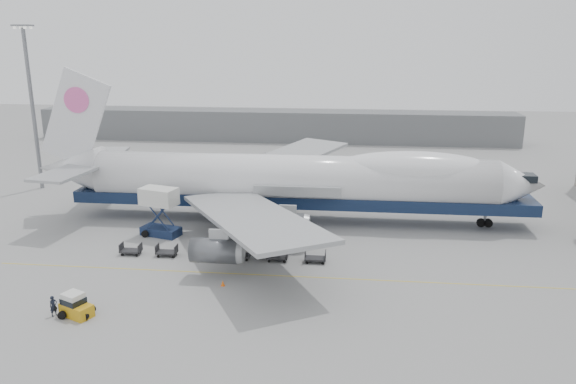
# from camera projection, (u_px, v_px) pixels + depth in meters

# --- Properties ---
(ground) EXTENTS (260.00, 260.00, 0.00)m
(ground) POSITION_uv_depth(u_px,v_px,m) (282.00, 254.00, 63.68)
(ground) COLOR gray
(ground) RESTS_ON ground
(apron_line) EXTENTS (60.00, 0.15, 0.01)m
(apron_line) POSITION_uv_depth(u_px,v_px,m) (275.00, 275.00, 57.94)
(apron_line) COLOR gold
(apron_line) RESTS_ON ground
(hangar) EXTENTS (110.00, 8.00, 7.00)m
(hangar) POSITION_uv_depth(u_px,v_px,m) (275.00, 125.00, 130.75)
(hangar) COLOR slate
(hangar) RESTS_ON ground
(floodlight_mast) EXTENTS (2.40, 2.40, 25.43)m
(floodlight_mast) POSITION_uv_depth(u_px,v_px,m) (32.00, 99.00, 87.14)
(floodlight_mast) COLOR slate
(floodlight_mast) RESTS_ON ground
(airliner) EXTENTS (67.00, 55.30, 19.98)m
(airliner) POSITION_uv_depth(u_px,v_px,m) (297.00, 180.00, 73.57)
(airliner) COLOR white
(airliner) RESTS_ON ground
(catering_truck) EXTENTS (5.21, 4.19, 6.05)m
(catering_truck) POSITION_uv_depth(u_px,v_px,m) (160.00, 209.00, 68.69)
(catering_truck) COLOR #182648
(catering_truck) RESTS_ON ground
(baggage_tug) EXTENTS (3.29, 2.63, 2.12)m
(baggage_tug) POSITION_uv_depth(u_px,v_px,m) (75.00, 306.00, 49.46)
(baggage_tug) COLOR #C99212
(baggage_tug) RESTS_ON ground
(ground_worker) EXTENTS (0.77, 0.83, 1.90)m
(ground_worker) POSITION_uv_depth(u_px,v_px,m) (54.00, 306.00, 49.41)
(ground_worker) COLOR black
(ground_worker) RESTS_ON ground
(traffic_cone) EXTENTS (0.39, 0.39, 0.58)m
(traffic_cone) POSITION_uv_depth(u_px,v_px,m) (223.00, 283.00, 55.52)
(traffic_cone) COLOR #F9610D
(traffic_cone) RESTS_ON ground
(dolly_0) EXTENTS (2.30, 1.35, 1.30)m
(dolly_0) POSITION_uv_depth(u_px,v_px,m) (131.00, 250.00, 63.35)
(dolly_0) COLOR #2D2D30
(dolly_0) RESTS_ON ground
(dolly_1) EXTENTS (2.30, 1.35, 1.30)m
(dolly_1) POSITION_uv_depth(u_px,v_px,m) (167.00, 252.00, 62.92)
(dolly_1) COLOR #2D2D30
(dolly_1) RESTS_ON ground
(dolly_2) EXTENTS (2.30, 1.35, 1.30)m
(dolly_2) POSITION_uv_depth(u_px,v_px,m) (203.00, 253.00, 62.49)
(dolly_2) COLOR #2D2D30
(dolly_2) RESTS_ON ground
(dolly_3) EXTENTS (2.30, 1.35, 1.30)m
(dolly_3) POSITION_uv_depth(u_px,v_px,m) (240.00, 255.00, 62.05)
(dolly_3) COLOR #2D2D30
(dolly_3) RESTS_ON ground
(dolly_4) EXTENTS (2.30, 1.35, 1.30)m
(dolly_4) POSITION_uv_depth(u_px,v_px,m) (277.00, 256.00, 61.62)
(dolly_4) COLOR #2D2D30
(dolly_4) RESTS_ON ground
(dolly_5) EXTENTS (2.30, 1.35, 1.30)m
(dolly_5) POSITION_uv_depth(u_px,v_px,m) (315.00, 258.00, 61.19)
(dolly_5) COLOR #2D2D30
(dolly_5) RESTS_ON ground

